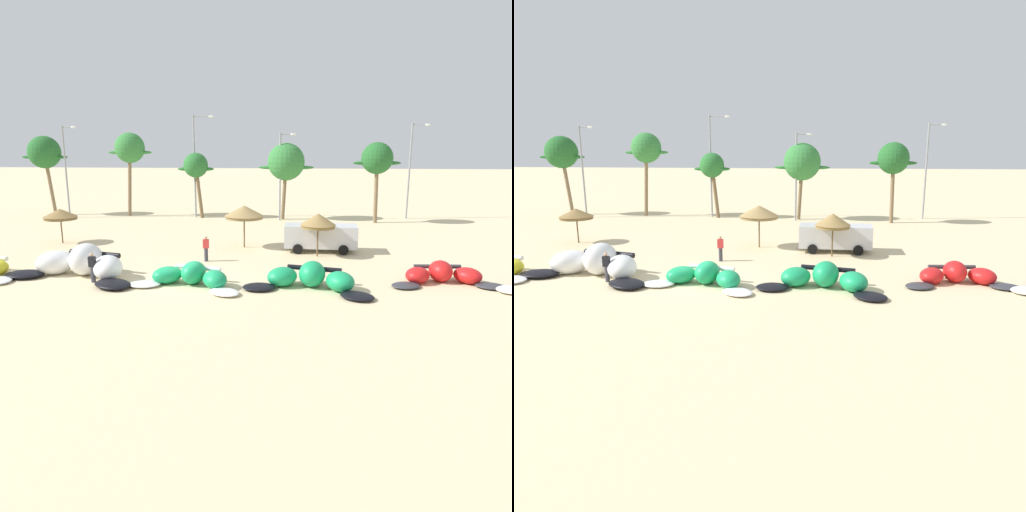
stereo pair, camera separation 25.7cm
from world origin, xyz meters
The scene contains 20 objects.
ground_plane centered at (0.00, 0.00, 0.00)m, with size 260.00×260.00×0.00m, color beige.
kite_left centered at (-5.98, 0.37, 0.69)m, with size 8.12×4.88×1.81m.
kite_left_of_center centered at (0.49, -0.77, 0.46)m, with size 6.32×3.69×1.21m.
kite_center centered at (6.74, -0.74, 0.51)m, with size 6.83×3.95×1.34m.
kite_right_of_center centered at (13.77, 0.83, 0.44)m, with size 6.19×3.01×1.15m.
beach_umbrella_near_van centered at (-11.59, 9.24, 2.20)m, with size 2.49×2.49×2.60m.
beach_umbrella_middle centered at (2.23, 8.92, 2.56)m, with size 2.82×2.82×3.03m.
beach_umbrella_near_palms centered at (7.36, 6.51, 2.39)m, with size 2.34×2.34×2.87m.
parked_van centered at (7.51, 8.07, 1.09)m, with size 4.96×2.31×1.84m.
person_near_kites centered at (-4.87, -0.65, 0.82)m, with size 0.36×0.24×1.62m.
person_by_umbrellas centered at (0.28, 4.54, 0.82)m, with size 0.36×0.24×1.62m.
palm_leftmost centered at (-20.17, 23.51, 6.42)m, with size 4.97×3.32×8.16m.
palm_left centered at (-11.07, 23.49, 6.82)m, with size 4.55×3.04×8.46m.
palm_left_of_gap centered at (-4.16, 22.83, 5.13)m, with size 3.68×2.45×6.49m.
palm_center_left centered at (4.82, 22.55, 5.57)m, with size 5.42×3.62×7.44m.
palm_center_right centered at (13.27, 21.11, 5.93)m, with size 4.39×2.93×7.50m.
lamppost_west centered at (-17.03, 21.75, 5.04)m, with size 1.52×0.24×9.07m.
lamppost_west_center centered at (-4.19, 23.14, 5.63)m, with size 2.16×0.24×10.08m.
lamppost_east_center centered at (4.39, 21.90, 4.68)m, with size 1.57×0.24×8.35m.
lamppost_east centered at (17.08, 24.12, 5.17)m, with size 1.77×0.24×9.27m.
Camera 1 is at (5.97, -24.14, 7.17)m, focal length 33.05 mm.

